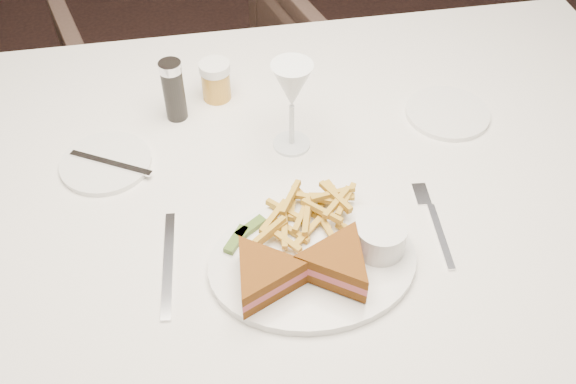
# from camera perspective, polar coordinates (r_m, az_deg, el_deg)

# --- Properties ---
(ground) EXTENTS (5.00, 5.00, 0.00)m
(ground) POSITION_cam_1_polar(r_m,az_deg,el_deg) (1.82, 5.42, -11.63)
(ground) COLOR black
(ground) RESTS_ON ground
(table) EXTENTS (1.59, 1.09, 0.75)m
(table) POSITION_cam_1_polar(r_m,az_deg,el_deg) (1.39, -0.45, -10.77)
(table) COLOR white
(table) RESTS_ON ground
(chair_far) EXTENTS (0.80, 0.77, 0.69)m
(chair_far) POSITION_cam_1_polar(r_m,az_deg,el_deg) (1.96, -7.59, 8.20)
(chair_far) COLOR #422F28
(chair_far) RESTS_ON ground
(table_setting) EXTENTS (0.81, 0.63, 0.18)m
(table_setting) POSITION_cam_1_polar(r_m,az_deg,el_deg) (1.02, 0.73, -0.93)
(table_setting) COLOR white
(table_setting) RESTS_ON table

